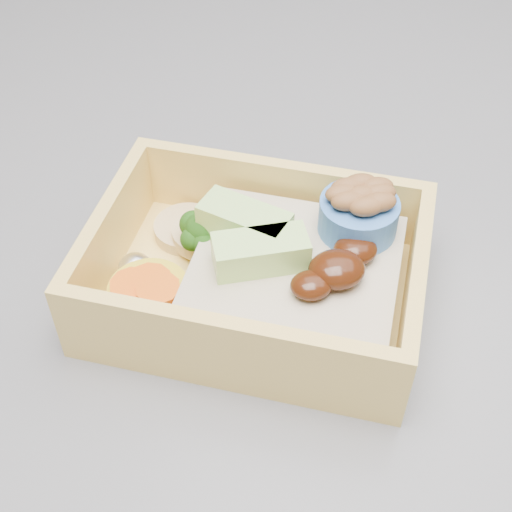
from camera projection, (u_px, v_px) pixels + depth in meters
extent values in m
cube|color=brown|center=(106.00, 9.00, 1.67)|extent=(3.20, 0.60, 0.90)
cube|color=#3C3D42|center=(50.00, 292.00, 0.45)|extent=(1.24, 0.84, 0.04)
cube|color=#F1C963|center=(256.00, 294.00, 0.42)|extent=(0.22, 0.20, 0.01)
cube|color=#F1C963|center=(280.00, 192.00, 0.44)|extent=(0.17, 0.08, 0.05)
cube|color=#F1C963|center=(226.00, 349.00, 0.36)|extent=(0.17, 0.08, 0.05)
cube|color=#F1C963|center=(414.00, 291.00, 0.38)|extent=(0.05, 0.11, 0.05)
cube|color=#F1C963|center=(109.00, 236.00, 0.41)|extent=(0.05, 0.11, 0.05)
cube|color=tan|center=(295.00, 279.00, 0.40)|extent=(0.14, 0.14, 0.03)
ellipsoid|color=#331407|center=(337.00, 269.00, 0.38)|extent=(0.04, 0.04, 0.02)
ellipsoid|color=#331407|center=(355.00, 250.00, 0.39)|extent=(0.03, 0.03, 0.01)
ellipsoid|color=#331407|center=(311.00, 285.00, 0.37)|extent=(0.03, 0.03, 0.01)
cube|color=#B8EE7C|center=(261.00, 252.00, 0.38)|extent=(0.05, 0.02, 0.02)
cube|color=#B8EE7C|center=(244.00, 222.00, 0.40)|extent=(0.05, 0.05, 0.02)
cylinder|color=#73B863|center=(204.00, 252.00, 0.43)|extent=(0.01, 0.01, 0.02)
sphere|color=#1F4E11|center=(202.00, 229.00, 0.41)|extent=(0.02, 0.02, 0.02)
sphere|color=#1F4E11|center=(218.00, 230.00, 0.42)|extent=(0.02, 0.02, 0.02)
sphere|color=#1F4E11|center=(193.00, 224.00, 0.42)|extent=(0.02, 0.02, 0.02)
sphere|color=#1F4E11|center=(204.00, 242.00, 0.41)|extent=(0.01, 0.01, 0.01)
sphere|color=#1F4E11|center=(192.00, 239.00, 0.41)|extent=(0.01, 0.01, 0.01)
sphere|color=#1F4E11|center=(207.00, 223.00, 0.42)|extent=(0.01, 0.01, 0.01)
cylinder|color=gold|center=(150.00, 300.00, 0.40)|extent=(0.05, 0.05, 0.02)
cylinder|color=orange|center=(150.00, 281.00, 0.39)|extent=(0.02, 0.02, 0.00)
cylinder|color=orange|center=(132.00, 285.00, 0.38)|extent=(0.02, 0.02, 0.00)
cylinder|color=orange|center=(158.00, 289.00, 0.38)|extent=(0.02, 0.02, 0.00)
cylinder|color=tan|center=(187.00, 229.00, 0.45)|extent=(0.04, 0.04, 0.01)
cylinder|color=tan|center=(206.00, 233.00, 0.44)|extent=(0.04, 0.04, 0.01)
ellipsoid|color=white|center=(241.00, 222.00, 0.44)|extent=(0.02, 0.02, 0.02)
ellipsoid|color=white|center=(136.00, 269.00, 0.41)|extent=(0.02, 0.02, 0.02)
cylinder|color=#3C75CD|center=(358.00, 216.00, 0.40)|extent=(0.05, 0.05, 0.02)
ellipsoid|color=brown|center=(361.00, 195.00, 0.39)|extent=(0.02, 0.02, 0.01)
ellipsoid|color=brown|center=(379.00, 193.00, 0.39)|extent=(0.02, 0.02, 0.01)
ellipsoid|color=brown|center=(348.00, 187.00, 0.40)|extent=(0.02, 0.02, 0.01)
ellipsoid|color=brown|center=(367.00, 206.00, 0.38)|extent=(0.02, 0.02, 0.01)
ellipsoid|color=brown|center=(348.00, 201.00, 0.39)|extent=(0.02, 0.02, 0.01)
ellipsoid|color=brown|center=(379.00, 202.00, 0.39)|extent=(0.02, 0.02, 0.01)
ellipsoid|color=brown|center=(360.00, 183.00, 0.40)|extent=(0.02, 0.02, 0.01)
ellipsoid|color=brown|center=(376.00, 187.00, 0.40)|extent=(0.02, 0.02, 0.01)
ellipsoid|color=brown|center=(342.00, 194.00, 0.39)|extent=(0.02, 0.02, 0.01)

